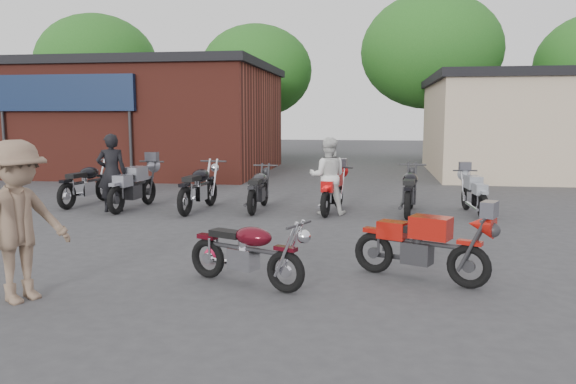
# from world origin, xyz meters

# --- Properties ---
(ground) EXTENTS (90.00, 90.00, 0.00)m
(ground) POSITION_xyz_m (0.00, 0.00, 0.00)
(ground) COLOR #37373A
(brick_building) EXTENTS (12.00, 8.00, 4.00)m
(brick_building) POSITION_xyz_m (-9.00, 14.00, 2.00)
(brick_building) COLOR maroon
(brick_building) RESTS_ON ground
(stucco_building) EXTENTS (10.00, 8.00, 3.50)m
(stucco_building) POSITION_xyz_m (8.50, 15.00, 1.75)
(stucco_building) COLOR tan
(stucco_building) RESTS_ON ground
(tree_0) EXTENTS (6.56, 6.56, 8.20)m
(tree_0) POSITION_xyz_m (-14.00, 22.00, 4.10)
(tree_0) COLOR #1A5817
(tree_0) RESTS_ON ground
(tree_1) EXTENTS (5.92, 5.92, 7.40)m
(tree_1) POSITION_xyz_m (-5.00, 22.00, 3.70)
(tree_1) COLOR #1A5817
(tree_1) RESTS_ON ground
(tree_2) EXTENTS (7.04, 7.04, 8.80)m
(tree_2) POSITION_xyz_m (4.00, 22.00, 4.40)
(tree_2) COLOR #1A5817
(tree_2) RESTS_ON ground
(vintage_motorcycle) EXTENTS (1.85, 1.22, 1.02)m
(vintage_motorcycle) POSITION_xyz_m (-0.34, -0.63, 0.51)
(vintage_motorcycle) COLOR #470812
(vintage_motorcycle) RESTS_ON ground
(sportbike) EXTENTS (1.95, 1.35, 1.08)m
(sportbike) POSITION_xyz_m (1.97, -0.05, 0.54)
(sportbike) COLOR red
(sportbike) RESTS_ON ground
(helmet) EXTENTS (0.32, 0.32, 0.22)m
(helmet) POSITION_xyz_m (-1.15, 0.46, 0.11)
(helmet) COLOR #AD1235
(helmet) RESTS_ON ground
(person_dark) EXTENTS (0.79, 0.68, 1.83)m
(person_dark) POSITION_xyz_m (-4.78, 4.59, 0.92)
(person_dark) COLOR black
(person_dark) RESTS_ON ground
(person_light) EXTENTS (0.89, 0.71, 1.76)m
(person_light) POSITION_xyz_m (0.26, 5.00, 0.88)
(person_light) COLOR silver
(person_light) RESTS_ON ground
(person_tan) EXTENTS (1.22, 1.46, 1.96)m
(person_tan) POSITION_xyz_m (-2.91, -1.64, 0.98)
(person_tan) COLOR #7D634D
(person_tan) RESTS_ON ground
(row_bike_0) EXTENTS (0.94, 2.15, 1.21)m
(row_bike_0) POSITION_xyz_m (-5.89, 5.44, 0.60)
(row_bike_0) COLOR black
(row_bike_0) RESTS_ON ground
(row_bike_1) EXTENTS (0.88, 2.16, 1.22)m
(row_bike_1) POSITION_xyz_m (-4.43, 5.00, 0.61)
(row_bike_1) COLOR gray
(row_bike_1) RESTS_ON ground
(row_bike_2) EXTENTS (0.89, 2.20, 1.25)m
(row_bike_2) POSITION_xyz_m (-2.81, 5.02, 0.62)
(row_bike_2) COLOR black
(row_bike_2) RESTS_ON ground
(row_bike_3) EXTENTS (0.65, 1.95, 1.13)m
(row_bike_3) POSITION_xyz_m (-1.41, 5.28, 0.56)
(row_bike_3) COLOR #252427
(row_bike_3) RESTS_ON ground
(row_bike_4) EXTENTS (0.90, 1.98, 1.10)m
(row_bike_4) POSITION_xyz_m (0.35, 5.26, 0.55)
(row_bike_4) COLOR red
(row_bike_4) RESTS_ON ground
(row_bike_5) EXTENTS (0.90, 2.13, 1.20)m
(row_bike_5) POSITION_xyz_m (2.11, 5.34, 0.60)
(row_bike_5) COLOR black
(row_bike_5) RESTS_ON ground
(row_bike_6) EXTENTS (0.80, 1.87, 1.05)m
(row_bike_6) POSITION_xyz_m (3.56, 5.47, 0.53)
(row_bike_6) COLOR #9CA1AA
(row_bike_6) RESTS_ON ground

